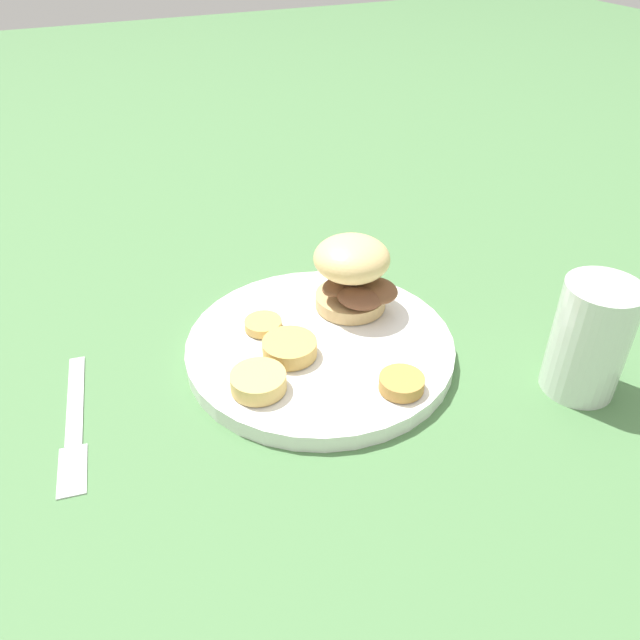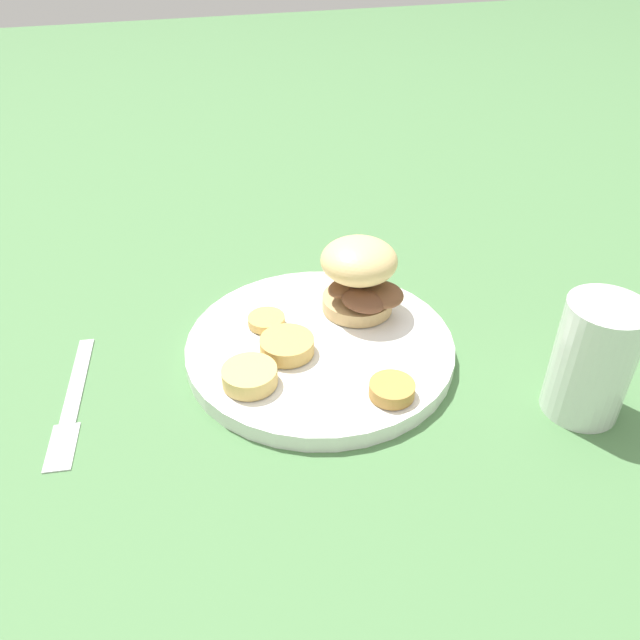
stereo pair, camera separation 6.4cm
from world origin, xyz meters
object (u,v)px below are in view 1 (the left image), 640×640
sandwich (353,274)px  fork (74,421)px  drinking_glass (590,339)px  dinner_plate (320,346)px

sandwich → fork: bearing=-82.7°
sandwich → drinking_glass: size_ratio=0.82×
dinner_plate → fork: 0.25m
dinner_plate → sandwich: size_ratio=2.89×
fork → drinking_glass: size_ratio=1.59×
drinking_glass → dinner_plate: bearing=-125.6°
sandwich → fork: (0.04, -0.31, -0.06)m
drinking_glass → fork: bearing=-108.2°
sandwich → fork: 0.32m
sandwich → drinking_glass: drinking_glass is taller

